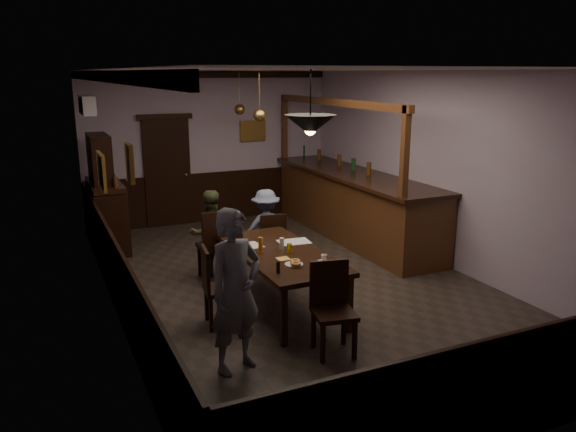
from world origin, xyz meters
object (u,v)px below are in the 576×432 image
chair_far_right (272,240)px  person_standing (236,291)px  pendant_brass_far (240,110)px  bar_counter (353,203)px  dining_table (280,256)px  coffee_cup (324,258)px  pendant_iron (310,125)px  person_seated_left (210,233)px  chair_far_left (216,242)px  chair_side (215,283)px  sideboard (106,203)px  pendant_brass_mid (260,115)px  soda_can (289,248)px  chair_near (332,303)px  person_seated_right (266,228)px

chair_far_right → person_standing: 2.95m
pendant_brass_far → bar_counter: bearing=-38.1°
chair_far_right → pendant_brass_far: (0.39, 2.42, 1.80)m
dining_table → coffee_cup: size_ratio=27.58×
bar_counter → pendant_iron: size_ratio=6.49×
person_standing → person_seated_left: 2.87m
chair_far_left → pendant_brass_far: 3.25m
chair_side → pendant_iron: (0.93, -0.61, 1.88)m
person_seated_left → sideboard: 2.40m
pendant_brass_far → person_seated_left: bearing=-120.7°
person_seated_left → pendant_brass_far: 3.00m
person_standing → chair_side: bearing=64.5°
chair_side → pendant_brass_far: size_ratio=1.21×
chair_far_right → person_seated_left: size_ratio=0.71×
person_standing → sideboard: bearing=78.1°
pendant_brass_mid → soda_can: bearing=-103.1°
dining_table → chair_far_right: chair_far_right is taller
sideboard → bar_counter: bar_counter is taller
person_seated_left → sideboard: bearing=-60.5°
sideboard → pendant_brass_far: size_ratio=2.43×
person_seated_left → pendant_brass_mid: pendant_brass_mid is taller
sideboard → pendant_iron: pendant_iron is taller
chair_near → pendant_brass_mid: size_ratio=1.24×
bar_counter → chair_far_left: bearing=-159.4°
chair_near → person_seated_right: bearing=92.8°
person_seated_right → pendant_iron: 2.99m
sideboard → soda_can: bearing=-64.4°
person_standing → person_seated_right: size_ratio=1.38×
coffee_cup → chair_far_left: bearing=112.8°
soda_can → sideboard: sideboard is taller
chair_far_left → bar_counter: (2.97, 1.12, 0.05)m
soda_can → sideboard: bearing=115.6°
chair_near → person_standing: (-1.07, 0.06, 0.30)m
pendant_brass_far → soda_can: bearing=-101.0°
chair_far_left → soda_can: bearing=113.1°
chair_far_right → chair_side: 2.00m
chair_side → person_seated_right: size_ratio=0.80×
chair_side → sideboard: sideboard is taller
chair_far_right → coffee_cup: bearing=97.4°
coffee_cup → person_seated_right: bearing=86.5°
chair_side → pendant_brass_mid: pendant_brass_mid is taller
chair_far_left → sideboard: bearing=-61.1°
chair_side → coffee_cup: size_ratio=12.23×
dining_table → sideboard: 3.98m
dining_table → chair_far_right: 1.36m
dining_table → chair_near: size_ratio=2.20×
soda_can → bar_counter: (2.43, 2.47, -0.17)m
pendant_brass_mid → pendant_brass_far: (0.20, 1.49, 0.00)m
chair_far_left → chair_near: 2.62m
person_seated_left → person_standing: bearing=76.9°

